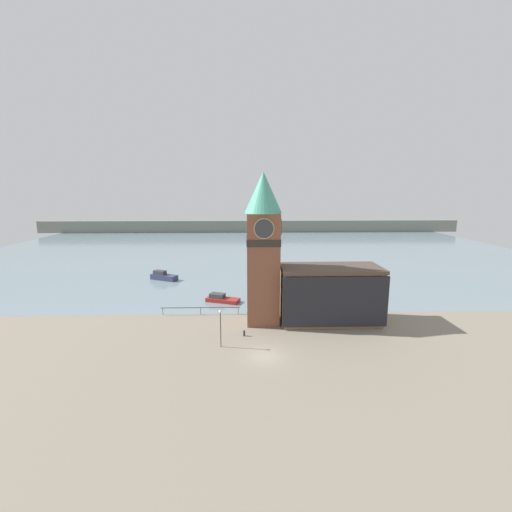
{
  "coord_description": "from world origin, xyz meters",
  "views": [
    {
      "loc": [
        -2.0,
        -34.52,
        17.69
      ],
      "look_at": [
        -0.75,
        7.4,
        9.65
      ],
      "focal_mm": 24.0,
      "sensor_mm": 36.0,
      "label": 1
    }
  ],
  "objects": [
    {
      "name": "ground_plane",
      "position": [
        0.0,
        0.0,
        0.0
      ],
      "size": [
        160.0,
        160.0,
        0.0
      ],
      "primitive_type": "plane",
      "color": "gray"
    },
    {
      "name": "water",
      "position": [
        0.0,
        73.08,
        -0.0
      ],
      "size": [
        160.0,
        120.0,
        0.0
      ],
      "color": "gray",
      "rests_on": "ground_plane"
    },
    {
      "name": "far_shoreline",
      "position": [
        0.0,
        113.08,
        2.5
      ],
      "size": [
        180.0,
        3.0,
        5.0
      ],
      "color": "gray",
      "rests_on": "water"
    },
    {
      "name": "pier_railing",
      "position": [
        -8.62,
        12.83,
        0.96
      ],
      "size": [
        11.5,
        0.08,
        1.09
      ],
      "color": "#333338",
      "rests_on": "ground_plane"
    },
    {
      "name": "clock_tower",
      "position": [
        0.26,
        9.86,
        10.67
      ],
      "size": [
        4.88,
        4.88,
        20.1
      ],
      "color": "brown",
      "rests_on": "ground_plane"
    },
    {
      "name": "pier_building",
      "position": [
        9.37,
        9.72,
        3.87
      ],
      "size": [
        13.53,
        6.34,
        7.7
      ],
      "color": "#9E754C",
      "rests_on": "ground_plane"
    },
    {
      "name": "boat_near",
      "position": [
        -6.01,
        18.62,
        0.48
      ],
      "size": [
        5.71,
        3.72,
        1.3
      ],
      "rotation": [
        0.0,
        0.0,
        -0.35
      ],
      "color": "maroon",
      "rests_on": "water"
    },
    {
      "name": "boat_far",
      "position": [
        -18.71,
        32.93,
        0.69
      ],
      "size": [
        5.85,
        4.05,
        1.82
      ],
      "rotation": [
        0.0,
        0.0,
        -0.44
      ],
      "color": "#333856",
      "rests_on": "water"
    },
    {
      "name": "mooring_bollard_near",
      "position": [
        -2.29,
        5.19,
        0.4
      ],
      "size": [
        0.27,
        0.27,
        0.74
      ],
      "color": "#2D2D33",
      "rests_on": "ground_plane"
    },
    {
      "name": "lamp_post",
      "position": [
        -4.94,
        2.29,
        3.04
      ],
      "size": [
        0.32,
        0.32,
        4.41
      ],
      "color": "#2D2D33",
      "rests_on": "ground_plane"
    }
  ]
}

